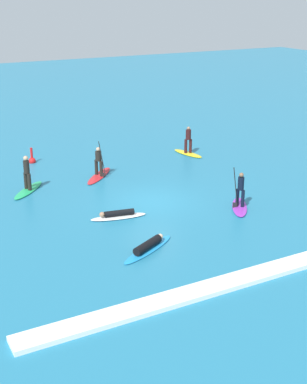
{
  "coord_description": "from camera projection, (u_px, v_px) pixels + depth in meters",
  "views": [
    {
      "loc": [
        -12.09,
        -22.43,
        9.94
      ],
      "look_at": [
        0.0,
        0.0,
        0.5
      ],
      "focal_mm": 50.76,
      "sensor_mm": 36.0,
      "label": 1
    }
  ],
  "objects": [
    {
      "name": "surfer_on_yellow_board",
      "position": [
        188.0,
        147.0,
        35.11
      ],
      "size": [
        1.16,
        2.58,
        1.83
      ],
      "rotation": [
        0.0,
        0.0,
        1.76
      ],
      "color": "yellow",
      "rests_on": "ground_plane"
    },
    {
      "name": "surfer_on_green_board",
      "position": [
        28.0,
        183.0,
        28.6
      ],
      "size": [
        2.47,
        2.62,
        1.94
      ],
      "rotation": [
        0.0,
        0.0,
        0.83
      ],
      "color": "#23B266",
      "rests_on": "ground_plane"
    },
    {
      "name": "marker_buoy",
      "position": [
        32.0,
        160.0,
        33.45
      ],
      "size": [
        0.44,
        0.44,
        1.06
      ],
      "color": "red",
      "rests_on": "ground_plane"
    },
    {
      "name": "surfer_on_red_board",
      "position": [
        99.0,
        169.0,
        30.87
      ],
      "size": [
        2.68,
        2.79,
        2.14
      ],
      "rotation": [
        0.0,
        0.0,
        3.96
      ],
      "color": "red",
      "rests_on": "ground_plane"
    },
    {
      "name": "surfer_on_blue_board",
      "position": [
        148.0,
        246.0,
        22.15
      ],
      "size": [
        3.12,
        2.02,
        0.42
      ],
      "rotation": [
        0.0,
        0.0,
        0.48
      ],
      "color": "#1E8CD1",
      "rests_on": "ground_plane"
    },
    {
      "name": "surfer_on_purple_board",
      "position": [
        240.0,
        200.0,
        26.36
      ],
      "size": [
        2.01,
        2.5,
        2.12
      ],
      "rotation": [
        0.0,
        0.0,
        4.12
      ],
      "color": "purple",
      "rests_on": "ground_plane"
    },
    {
      "name": "ground_plane",
      "position": [
        154.0,
        201.0,
        27.35
      ],
      "size": [
        120.0,
        120.0,
        0.0
      ],
      "primitive_type": "plane",
      "color": "teal",
      "rests_on": "ground"
    },
    {
      "name": "wave_crest",
      "position": [
        263.0,
        273.0,
        20.22
      ],
      "size": [
        18.9,
        0.9,
        0.18
      ],
      "primitive_type": "cube",
      "color": "white",
      "rests_on": "ground_plane"
    },
    {
      "name": "surfer_on_white_board",
      "position": [
        118.0,
        215.0,
        25.3
      ],
      "size": [
        2.72,
        1.12,
        0.38
      ],
      "rotation": [
        0.0,
        0.0,
        2.95
      ],
      "color": "white",
      "rests_on": "ground_plane"
    }
  ]
}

